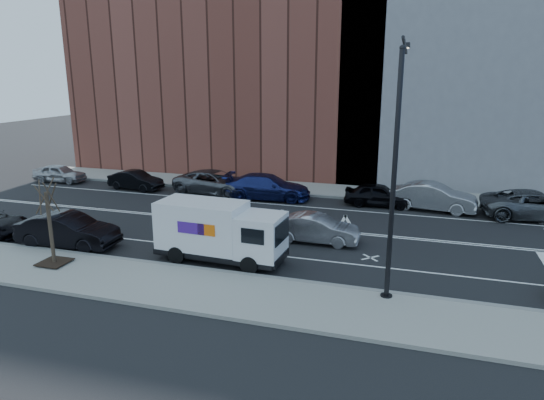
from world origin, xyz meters
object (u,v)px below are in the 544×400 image
Objects in this scene: far_parked_a at (60,173)px; driving_sedan at (316,229)px; far_parked_b at (136,180)px; fedex_van at (219,231)px.

far_parked_a is 23.05m from driving_sedan.
far_parked_b is 16.50m from driving_sedan.
far_parked_b is at bearing 138.68° from fedex_van.
driving_sedan reaches higher than far_parked_a.
fedex_van is at bearing 135.36° from driving_sedan.
fedex_van is 5.19m from driving_sedan.
far_parked_a is 6.94m from far_parked_b.
far_parked_a is 0.99× the size of far_parked_b.
driving_sedan is (14.81, -7.27, 0.03)m from far_parked_b.
far_parked_a reaches higher than far_parked_b.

